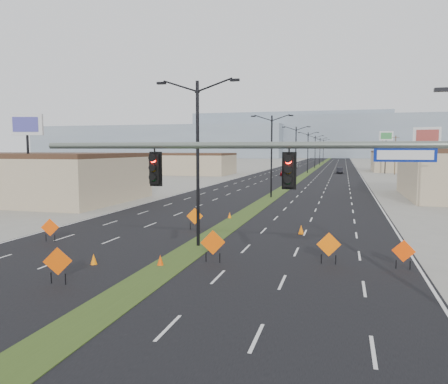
% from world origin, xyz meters
% --- Properties ---
extents(ground, '(600.00, 600.00, 0.00)m').
position_xyz_m(ground, '(0.00, 0.00, 0.00)').
color(ground, gray).
rests_on(ground, ground).
extents(road_surface, '(25.00, 400.00, 0.02)m').
position_xyz_m(road_surface, '(0.00, 100.00, 0.00)').
color(road_surface, black).
rests_on(road_surface, ground).
extents(median_strip, '(2.00, 400.00, 0.04)m').
position_xyz_m(median_strip, '(0.00, 100.00, 0.00)').
color(median_strip, '#34491A').
rests_on(median_strip, ground).
extents(building_sw_far, '(30.00, 14.00, 4.50)m').
position_xyz_m(building_sw_far, '(-32.00, 85.00, 2.25)').
color(building_sw_far, tan).
rests_on(building_sw_far, ground).
extents(mesa_west, '(180.00, 50.00, 22.00)m').
position_xyz_m(mesa_west, '(-120.00, 280.00, 11.00)').
color(mesa_west, gray).
rests_on(mesa_west, ground).
extents(mesa_center, '(220.00, 50.00, 28.00)m').
position_xyz_m(mesa_center, '(40.00, 300.00, 14.00)').
color(mesa_center, gray).
rests_on(mesa_center, ground).
extents(mesa_backdrop, '(140.00, 50.00, 32.00)m').
position_xyz_m(mesa_backdrop, '(-30.00, 320.00, 16.00)').
color(mesa_backdrop, gray).
rests_on(mesa_backdrop, ground).
extents(signal_mast, '(16.30, 0.60, 8.00)m').
position_xyz_m(signal_mast, '(8.56, 2.00, 4.79)').
color(signal_mast, slate).
rests_on(signal_mast, ground).
extents(streetlight_0, '(5.15, 0.24, 10.02)m').
position_xyz_m(streetlight_0, '(0.00, 12.00, 5.42)').
color(streetlight_0, black).
rests_on(streetlight_0, ground).
extents(streetlight_1, '(5.15, 0.24, 10.02)m').
position_xyz_m(streetlight_1, '(0.00, 40.00, 5.42)').
color(streetlight_1, black).
rests_on(streetlight_1, ground).
extents(streetlight_2, '(5.15, 0.24, 10.02)m').
position_xyz_m(streetlight_2, '(0.00, 68.00, 5.42)').
color(streetlight_2, black).
rests_on(streetlight_2, ground).
extents(streetlight_3, '(5.15, 0.24, 10.02)m').
position_xyz_m(streetlight_3, '(0.00, 96.00, 5.42)').
color(streetlight_3, black).
rests_on(streetlight_3, ground).
extents(streetlight_4, '(5.15, 0.24, 10.02)m').
position_xyz_m(streetlight_4, '(0.00, 124.00, 5.42)').
color(streetlight_4, black).
rests_on(streetlight_4, ground).
extents(streetlight_5, '(5.15, 0.24, 10.02)m').
position_xyz_m(streetlight_5, '(0.00, 152.00, 5.42)').
color(streetlight_5, black).
rests_on(streetlight_5, ground).
extents(streetlight_6, '(5.15, 0.24, 10.02)m').
position_xyz_m(streetlight_6, '(0.00, 180.00, 5.42)').
color(streetlight_6, black).
rests_on(streetlight_6, ground).
extents(utility_pole_1, '(1.60, 0.20, 9.00)m').
position_xyz_m(utility_pole_1, '(20.00, 60.00, 4.67)').
color(utility_pole_1, '#4C3823').
rests_on(utility_pole_1, ground).
extents(utility_pole_2, '(1.60, 0.20, 9.00)m').
position_xyz_m(utility_pole_2, '(20.00, 95.00, 4.67)').
color(utility_pole_2, '#4C3823').
rests_on(utility_pole_2, ground).
extents(utility_pole_3, '(1.60, 0.20, 9.00)m').
position_xyz_m(utility_pole_3, '(20.00, 130.00, 4.67)').
color(utility_pole_3, '#4C3823').
rests_on(utility_pole_3, ground).
extents(car_left, '(1.98, 4.72, 1.60)m').
position_xyz_m(car_left, '(-3.92, 84.06, 0.80)').
color(car_left, maroon).
rests_on(car_left, ground).
extents(car_mid, '(1.62, 4.32, 1.41)m').
position_xyz_m(car_mid, '(7.65, 96.79, 0.70)').
color(car_mid, black).
rests_on(car_mid, ground).
extents(car_far, '(2.80, 5.55, 1.55)m').
position_xyz_m(car_far, '(-6.59, 123.74, 0.77)').
color(car_far, '#B4BABE').
rests_on(car_far, ground).
extents(construction_sign_0, '(1.09, 0.41, 1.51)m').
position_xyz_m(construction_sign_0, '(-9.62, 10.69, 0.88)').
color(construction_sign_0, '#F94C05').
rests_on(construction_sign_0, ground).
extents(construction_sign_1, '(1.17, 0.53, 1.67)m').
position_xyz_m(construction_sign_1, '(-3.54, 3.15, 0.98)').
color(construction_sign_1, '#DC4B04').
rests_on(construction_sign_1, ground).
extents(construction_sign_2, '(1.22, 0.22, 1.64)m').
position_xyz_m(construction_sign_2, '(-2.00, 17.13, 0.96)').
color(construction_sign_2, '#F76705').
rests_on(construction_sign_2, ground).
extents(construction_sign_3, '(1.23, 0.51, 1.74)m').
position_xyz_m(construction_sign_3, '(2.00, 8.50, 1.02)').
color(construction_sign_3, '#E95204').
rests_on(construction_sign_3, ground).
extents(construction_sign_4, '(1.24, 0.29, 1.68)m').
position_xyz_m(construction_sign_4, '(7.89, 9.77, 0.99)').
color(construction_sign_4, '#FF6805').
rests_on(construction_sign_4, ground).
extents(construction_sign_5, '(1.11, 0.19, 1.49)m').
position_xyz_m(construction_sign_5, '(11.50, 9.76, 0.87)').
color(construction_sign_5, '#FC4405').
rests_on(construction_sign_5, ground).
extents(cone_0, '(0.40, 0.40, 0.58)m').
position_xyz_m(cone_0, '(-3.83, 6.47, 0.29)').
color(cone_0, orange).
rests_on(cone_0, ground).
extents(cone_1, '(0.41, 0.41, 0.58)m').
position_xyz_m(cone_1, '(-0.41, 7.16, 0.29)').
color(cone_1, '#EC4B04').
rests_on(cone_1, ground).
extents(cone_2, '(0.50, 0.50, 0.67)m').
position_xyz_m(cone_2, '(5.76, 17.48, 0.34)').
color(cone_2, orange).
rests_on(cone_2, ground).
extents(cone_3, '(0.35, 0.35, 0.55)m').
position_xyz_m(cone_3, '(-0.83, 22.88, 0.27)').
color(cone_3, orange).
rests_on(cone_3, ground).
extents(pole_sign_west, '(3.01, 1.22, 9.32)m').
position_xyz_m(pole_sign_west, '(-20.99, 22.78, 7.60)').
color(pole_sign_west, black).
rests_on(pole_sign_west, ground).
extents(pole_sign_east_near, '(2.70, 0.93, 8.23)m').
position_xyz_m(pole_sign_east_near, '(16.85, 36.75, 6.64)').
color(pole_sign_east_near, black).
rests_on(pole_sign_east_near, ground).
extents(pole_sign_east_far, '(3.31, 1.19, 10.21)m').
position_xyz_m(pole_sign_east_far, '(18.28, 99.46, 8.38)').
color(pole_sign_east_far, black).
rests_on(pole_sign_east_far, ground).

